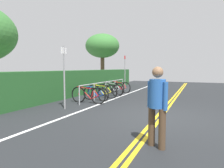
# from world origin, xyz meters

# --- Properties ---
(ground_plane) EXTENTS (34.92, 12.32, 0.05)m
(ground_plane) POSITION_xyz_m (0.00, 0.00, -0.03)
(ground_plane) COLOR #232628
(centre_line_yellow_inner) EXTENTS (31.43, 0.10, 0.00)m
(centre_line_yellow_inner) POSITION_xyz_m (0.00, -0.08, 0.00)
(centre_line_yellow_inner) COLOR gold
(centre_line_yellow_inner) RESTS_ON ground_plane
(centre_line_yellow_outer) EXTENTS (31.43, 0.10, 0.00)m
(centre_line_yellow_outer) POSITION_xyz_m (0.00, 0.08, 0.00)
(centre_line_yellow_outer) COLOR gold
(centre_line_yellow_outer) RESTS_ON ground_plane
(bike_lane_stripe_white) EXTENTS (31.43, 0.12, 0.00)m
(bike_lane_stripe_white) POSITION_xyz_m (0.00, 2.84, 0.00)
(bike_lane_stripe_white) COLOR white
(bike_lane_stripe_white) RESTS_ON ground_plane
(bike_rack) EXTENTS (5.50, 0.05, 0.85)m
(bike_rack) POSITION_xyz_m (3.44, 3.56, 0.62)
(bike_rack) COLOR #9EA0A5
(bike_rack) RESTS_ON ground_plane
(bicycle_0) EXTENTS (0.46, 1.82, 0.79)m
(bicycle_0) POSITION_xyz_m (1.29, 3.45, 0.37)
(bicycle_0) COLOR black
(bicycle_0) RESTS_ON ground_plane
(bicycle_1) EXTENTS (0.55, 1.62, 0.70)m
(bicycle_1) POSITION_xyz_m (2.12, 3.50, 0.32)
(bicycle_1) COLOR black
(bicycle_1) RESTS_ON ground_plane
(bicycle_2) EXTENTS (0.46, 1.78, 0.75)m
(bicycle_2) POSITION_xyz_m (3.01, 3.57, 0.35)
(bicycle_2) COLOR black
(bicycle_2) RESTS_ON ground_plane
(bicycle_3) EXTENTS (0.46, 1.66, 0.71)m
(bicycle_3) POSITION_xyz_m (3.84, 3.51, 0.33)
(bicycle_3) COLOR black
(bicycle_3) RESTS_ON ground_plane
(bicycle_4) EXTENTS (0.57, 1.65, 0.74)m
(bicycle_4) POSITION_xyz_m (4.70, 3.65, 0.35)
(bicycle_4) COLOR black
(bicycle_4) RESTS_ON ground_plane
(bicycle_5) EXTENTS (0.68, 1.65, 0.74)m
(bicycle_5) POSITION_xyz_m (5.68, 3.56, 0.34)
(bicycle_5) COLOR black
(bicycle_5) RESTS_ON ground_plane
(pedestrian) EXTENTS (0.32, 0.44, 1.63)m
(pedestrian) POSITION_xyz_m (-2.69, -0.40, 0.93)
(pedestrian) COLOR #4C3826
(pedestrian) RESTS_ON ground_plane
(sign_post_near) EXTENTS (0.36, 0.06, 2.44)m
(sign_post_near) POSITION_xyz_m (-0.24, 3.62, 1.46)
(sign_post_near) COLOR gray
(sign_post_near) RESTS_ON ground_plane
(sign_post_far) EXTENTS (0.36, 0.08, 2.53)m
(sign_post_far) POSITION_xyz_m (7.16, 3.74, 1.51)
(sign_post_far) COLOR gray
(sign_post_far) RESTS_ON ground_plane
(hedge_backdrop) EXTENTS (14.45, 1.06, 1.45)m
(hedge_backdrop) POSITION_xyz_m (4.94, 5.61, 0.72)
(hedge_backdrop) COLOR #235626
(hedge_backdrop) RESTS_ON ground_plane
(tree_mid) EXTENTS (3.08, 3.08, 4.68)m
(tree_mid) POSITION_xyz_m (10.12, 6.96, 3.56)
(tree_mid) COLOR brown
(tree_mid) RESTS_ON ground_plane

